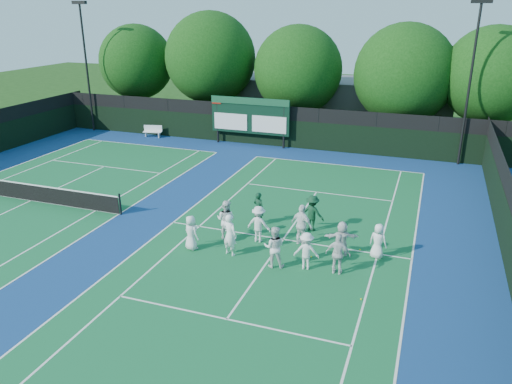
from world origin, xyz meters
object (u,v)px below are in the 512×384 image
(tennis_net, at_px, (30,192))
(bench, at_px, (153,131))
(scoreboard, at_px, (250,116))
(coach_left, at_px, (259,208))

(tennis_net, bearing_deg, bench, 94.51)
(scoreboard, xyz_separation_m, coach_left, (5.42, -13.35, -1.40))
(tennis_net, xyz_separation_m, bench, (-1.13, 14.37, 0.01))
(scoreboard, distance_m, coach_left, 14.48)
(scoreboard, bearing_deg, coach_left, -67.90)
(tennis_net, bearing_deg, coach_left, 5.67)
(bench, xyz_separation_m, coach_left, (13.54, -13.13, 0.30))
(bench, distance_m, coach_left, 18.87)
(bench, height_order, coach_left, coach_left)
(tennis_net, height_order, bench, tennis_net)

